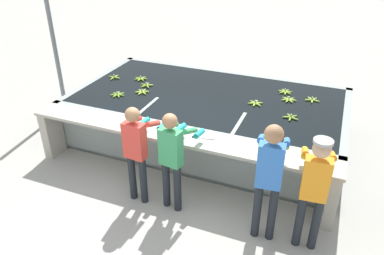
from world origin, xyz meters
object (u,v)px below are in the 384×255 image
object	(u,v)px
banana_bunch_floating_0	(147,85)
banana_bunch_floating_7	(255,103)
banana_bunch_floating_4	(285,92)
banana_bunch_floating_8	(312,100)
worker_1	(172,154)
support_post_left	(53,40)
worker_0	(137,147)
banana_bunch_floating_1	(114,77)
banana_bunch_floating_2	(289,99)
worker_2	(269,172)
worker_3	(315,184)
knife_0	(200,137)
banana_bunch_floating_9	(118,95)
banana_bunch_floating_6	(142,92)
banana_bunch_floating_5	(141,79)
banana_bunch_floating_3	(291,117)

from	to	relation	value
banana_bunch_floating_0	banana_bunch_floating_7	bearing A→B (deg)	-0.15
banana_bunch_floating_4	banana_bunch_floating_8	distance (m)	0.55
worker_1	support_post_left	size ratio (longest dim) A/B	0.49
worker_0	support_post_left	size ratio (longest dim) A/B	0.49
banana_bunch_floating_1	banana_bunch_floating_4	bearing A→B (deg)	9.62
banana_bunch_floating_1	support_post_left	xyz separation A→B (m)	(-1.35, -0.09, 0.66)
worker_0	banana_bunch_floating_2	bearing A→B (deg)	54.46
banana_bunch_floating_0	banana_bunch_floating_1	distance (m)	0.84
worker_0	banana_bunch_floating_2	size ratio (longest dim) A/B	5.62
worker_2	banana_bunch_floating_1	world-z (taller)	worker_2
worker_0	banana_bunch_floating_4	xyz separation A→B (m)	(1.65, 2.80, -0.00)
worker_0	worker_3	bearing A→B (deg)	-0.28
worker_1	worker_0	bearing A→B (deg)	-176.84
worker_3	knife_0	size ratio (longest dim) A/B	4.68
banana_bunch_floating_2	banana_bunch_floating_1	bearing A→B (deg)	-175.97
banana_bunch_floating_8	knife_0	distance (m)	2.47
banana_bunch_floating_9	knife_0	xyz separation A→B (m)	(2.00, -0.89, -0.01)
banana_bunch_floating_6	banana_bunch_floating_9	size ratio (longest dim) A/B	1.00
worker_2	banana_bunch_floating_5	size ratio (longest dim) A/B	6.17
banana_bunch_floating_6	support_post_left	bearing A→B (deg)	171.09
banana_bunch_floating_0	banana_bunch_floating_5	size ratio (longest dim) A/B	0.98
banana_bunch_floating_3	banana_bunch_floating_9	world-z (taller)	same
banana_bunch_floating_5	banana_bunch_floating_9	world-z (taller)	same
banana_bunch_floating_2	worker_1	bearing A→B (deg)	-116.42
banana_bunch_floating_5	banana_bunch_floating_4	bearing A→B (deg)	8.61
banana_bunch_floating_0	banana_bunch_floating_5	bearing A→B (deg)	136.17
worker_3	banana_bunch_floating_8	size ratio (longest dim) A/B	5.91
banana_bunch_floating_1	banana_bunch_floating_3	world-z (taller)	same
banana_bunch_floating_1	banana_bunch_floating_4	distance (m)	3.48
worker_0	banana_bunch_floating_5	world-z (taller)	worker_0
banana_bunch_floating_1	banana_bunch_floating_7	bearing A→B (deg)	-2.50
banana_bunch_floating_1	knife_0	size ratio (longest dim) A/B	0.81
knife_0	worker_3	bearing A→B (deg)	-19.46
worker_1	knife_0	xyz separation A→B (m)	(0.20, 0.57, -0.00)
worker_2	banana_bunch_floating_9	world-z (taller)	worker_2
banana_bunch_floating_3	worker_3	bearing A→B (deg)	-72.48
banana_bunch_floating_6	banana_bunch_floating_8	xyz separation A→B (m)	(3.05, 0.84, 0.00)
worker_1	banana_bunch_floating_1	distance (m)	3.21
banana_bunch_floating_2	banana_bunch_floating_4	world-z (taller)	same
worker_1	banana_bunch_floating_5	xyz separation A→B (m)	(-1.80, 2.34, 0.00)
banana_bunch_floating_1	support_post_left	bearing A→B (deg)	-175.98
banana_bunch_floating_1	banana_bunch_floating_8	xyz separation A→B (m)	(3.95, 0.40, -0.00)
banana_bunch_floating_7	worker_0	bearing A→B (deg)	-120.64
banana_bunch_floating_8	banana_bunch_floating_9	xyz separation A→B (m)	(-3.41, -1.13, -0.00)
banana_bunch_floating_0	support_post_left	distance (m)	2.27
worker_1	banana_bunch_floating_9	size ratio (longest dim) A/B	5.62
worker_0	banana_bunch_floating_0	world-z (taller)	worker_0
banana_bunch_floating_4	banana_bunch_floating_2	bearing A→B (deg)	-70.00
banana_bunch_floating_0	banana_bunch_floating_9	world-z (taller)	same
banana_bunch_floating_2	banana_bunch_floating_4	size ratio (longest dim) A/B	1.00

